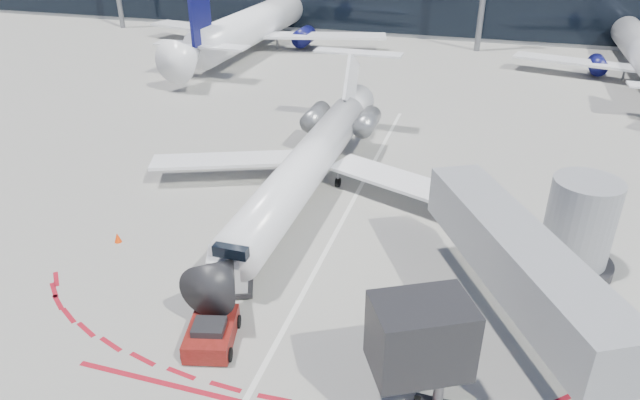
% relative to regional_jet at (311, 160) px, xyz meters
% --- Properties ---
extents(ground, '(260.00, 260.00, 0.00)m').
position_rel_regional_jet_xyz_m(ground, '(2.80, -5.45, -2.22)').
color(ground, slate).
rests_on(ground, ground).
extents(apron_centerline, '(0.25, 40.00, 0.01)m').
position_rel_regional_jet_xyz_m(apron_centerline, '(2.80, -3.45, -2.21)').
color(apron_centerline, silver).
rests_on(apron_centerline, ground).
extents(jet_bridge, '(10.03, 15.20, 4.90)m').
position_rel_regional_jet_xyz_m(jet_bridge, '(12.59, -8.47, 0.79)').
color(jet_bridge, gray).
rests_on(jet_bridge, ground).
extents(regional_jet, '(21.51, 26.53, 6.64)m').
position_rel_regional_jet_xyz_m(regional_jet, '(0.00, 0.00, 0.00)').
color(regional_jet, white).
rests_on(regional_jet, ground).
extents(pushback_tug, '(2.56, 4.74, 1.21)m').
position_rel_regional_jet_xyz_m(pushback_tug, '(0.26, -14.37, -1.69)').
color(pushback_tug, '#59120C').
rests_on(pushback_tug, ground).
extents(uld_container, '(2.73, 2.54, 2.06)m').
position_rel_regional_jet_xyz_m(uld_container, '(-0.62, -10.79, -1.20)').
color(uld_container, black).
rests_on(uld_container, ground).
extents(safety_cone_left, '(0.39, 0.39, 0.54)m').
position_rel_regional_jet_xyz_m(safety_cone_left, '(-8.14, -8.66, -1.95)').
color(safety_cone_left, '#F63A05').
rests_on(safety_cone_left, ground).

